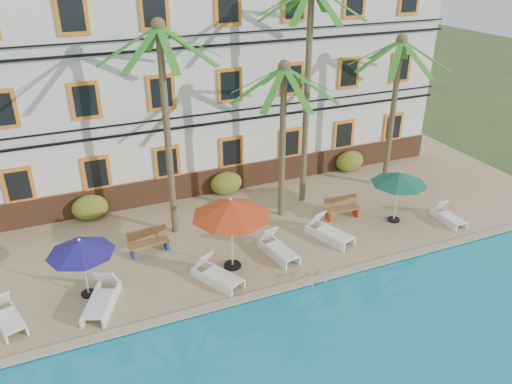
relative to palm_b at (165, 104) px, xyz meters
name	(u,v)px	position (x,y,z in m)	size (l,w,h in m)	color
ground	(262,283)	(1.99, -4.23, -5.55)	(100.00, 100.00, 0.00)	#384C23
pool_deck	(216,216)	(1.99, 0.77, -5.43)	(30.00, 12.00, 0.25)	tan
pool_coping	(272,291)	(1.99, -5.13, -5.27)	(30.00, 0.35, 0.06)	tan
hotel_building	(178,71)	(1.99, 5.75, -0.18)	(25.40, 6.44, 10.22)	silver
palm_b	(165,104)	(0.00, 0.00, 0.00)	(4.38, 4.38, 8.29)	brown
palm_c	(283,118)	(4.56, -0.39, -0.99)	(4.38, 4.38, 6.60)	brown
palm_d	(308,70)	(6.02, 0.41, 0.61)	(4.38, 4.38, 9.36)	brown
palm_e	(395,91)	(10.43, 0.33, -0.69)	(4.38, 4.38, 7.09)	brown
shrub_left	(90,207)	(-3.00, 2.37, -4.75)	(1.50, 0.90, 1.10)	#215518
shrub_mid	(226,183)	(3.07, 2.37, -4.75)	(1.50, 0.90, 1.10)	#215518
shrub_right	(350,161)	(9.76, 2.37, -4.75)	(1.50, 0.90, 1.10)	#215518
umbrella_blue	(80,247)	(-3.71, -2.87, -3.45)	(2.18, 2.18, 2.18)	black
umbrella_red	(231,208)	(1.27, -3.23, -2.92)	(2.79, 2.79, 2.79)	black
umbrella_green	(399,178)	(8.72, -2.74, -3.34)	(2.30, 2.30, 2.31)	black
lounger_a	(7,316)	(-6.13, -3.39, -5.03)	(1.14, 1.91, 0.85)	white
lounger_b	(101,298)	(-3.36, -3.67, -4.99)	(1.50, 2.19, 0.98)	white
lounger_c	(217,274)	(0.46, -3.85, -5.01)	(1.50, 2.04, 0.92)	white
lounger_d	(278,248)	(3.09, -3.17, -5.01)	(1.00, 2.02, 0.91)	white
lounger_e	(329,231)	(5.45, -2.90, -4.99)	(1.36, 2.15, 0.96)	white
lounger_f	(448,216)	(10.75, -3.67, -5.05)	(0.61, 1.64, 0.77)	white
bench_left	(148,241)	(-1.30, -1.08, -4.84)	(1.53, 0.59, 0.93)	olive
bench_right	(342,207)	(6.83, -1.61, -4.84)	(1.53, 0.60, 0.93)	olive
pool_ladder	(314,282)	(3.54, -5.23, -5.30)	(0.54, 0.74, 0.74)	silver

